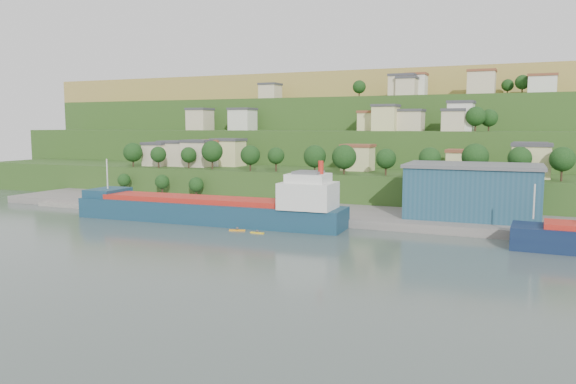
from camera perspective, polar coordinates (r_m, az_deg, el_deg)
The scene contains 10 objects.
ground at distance 126.53m, azimuth -5.02°, elevation -4.10°, with size 500.00×500.00×0.00m, color #404E4A.
quay at distance 144.65m, azimuth 7.34°, elevation -2.77°, with size 220.00×26.00×4.00m, color slate.
pebble_beach at distance 175.70m, azimuth -17.46°, elevation -1.34°, with size 40.00×18.00×2.40m, color slate.
hillside at distance 285.07m, azimuth 11.39°, elevation 1.84°, with size 360.00×210.77×96.00m.
cargo_ship_near at distance 139.20m, azimuth -7.43°, elevation -1.94°, with size 70.32×13.88×17.97m.
warehouse at distance 140.48m, azimuth 18.25°, elevation 0.14°, with size 31.51×19.85×12.80m.
caravan at distance 172.44m, azimuth -17.50°, elevation -0.67°, with size 5.37×2.24×2.50m, color silver.
dinghy at distance 167.37m, azimuth -15.76°, elevation -1.12°, with size 4.04×1.52×0.81m, color silver.
kayak_orange at distance 128.41m, azimuth -5.18°, elevation -3.82°, with size 3.69×1.74×0.92m.
kayak_yellow at distance 125.07m, azimuth -3.16°, elevation -4.10°, with size 3.25×0.60×0.81m.
Camera 1 is at (59.53, -109.11, 23.72)m, focal length 35.00 mm.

